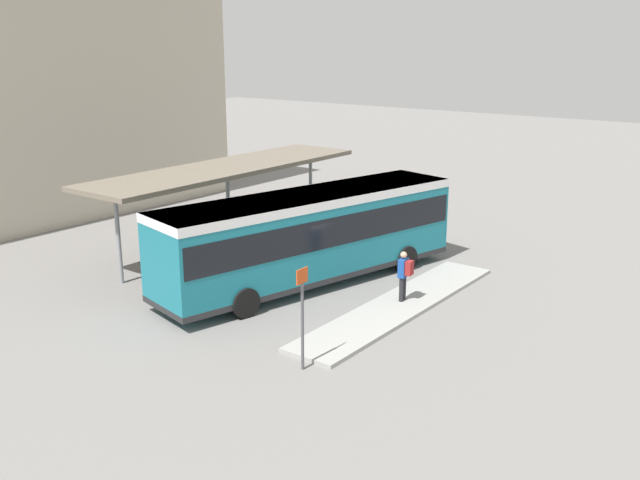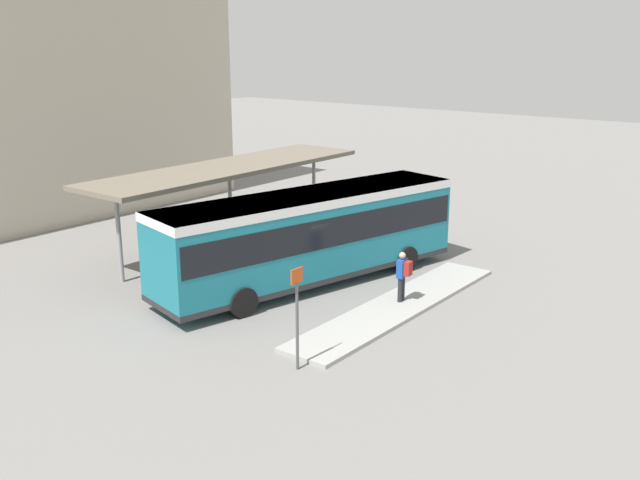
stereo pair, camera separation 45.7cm
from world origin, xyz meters
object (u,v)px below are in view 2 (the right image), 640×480
(pedestrian_waiting, at_px, (403,273))
(platform_sign, at_px, (297,314))
(city_bus, at_px, (310,232))
(potted_planter_far_side, at_px, (347,217))
(bicycle_orange, at_px, (396,223))
(bicycle_green, at_px, (386,218))
(potted_planter_near_shelter, at_px, (250,255))

(pedestrian_waiting, height_order, platform_sign, platform_sign)
(city_bus, height_order, potted_planter_far_side, city_bus)
(bicycle_orange, distance_m, bicycle_green, 0.83)
(bicycle_green, relative_size, potted_planter_near_shelter, 1.36)
(pedestrian_waiting, relative_size, bicycle_green, 0.97)
(city_bus, bearing_deg, bicycle_orange, 23.49)
(platform_sign, bearing_deg, bicycle_green, 24.19)
(bicycle_green, height_order, potted_planter_far_side, potted_planter_far_side)
(pedestrian_waiting, bearing_deg, city_bus, -3.87)
(bicycle_green, bearing_deg, city_bus, 112.73)
(city_bus, height_order, platform_sign, city_bus)
(bicycle_orange, distance_m, potted_planter_near_shelter, 8.53)
(city_bus, xyz_separation_m, potted_planter_far_side, (6.34, 2.97, -1.18))
(pedestrian_waiting, xyz_separation_m, platform_sign, (-5.77, -0.34, 0.48))
(potted_planter_near_shelter, bearing_deg, bicycle_orange, -7.63)
(platform_sign, bearing_deg, potted_planter_near_shelter, 51.97)
(bicycle_orange, relative_size, bicycle_green, 0.90)
(bicycle_green, xyz_separation_m, potted_planter_near_shelter, (-8.80, 0.37, 0.28))
(potted_planter_far_side, bearing_deg, platform_sign, -149.47)
(pedestrian_waiting, distance_m, bicycle_orange, 9.49)
(pedestrian_waiting, relative_size, potted_planter_near_shelter, 1.32)
(city_bus, xyz_separation_m, platform_sign, (-5.59, -4.07, -0.34))
(city_bus, distance_m, bicycle_green, 8.85)
(potted_planter_near_shelter, bearing_deg, pedestrian_waiting, -85.04)
(potted_planter_near_shelter, height_order, platform_sign, platform_sign)
(bicycle_orange, distance_m, platform_sign, 14.80)
(pedestrian_waiting, xyz_separation_m, potted_planter_far_side, (6.17, 6.70, -0.36))
(bicycle_green, distance_m, potted_planter_near_shelter, 8.81)
(city_bus, xyz_separation_m, potted_planter_near_shelter, (-0.37, 2.60, -1.25))
(city_bus, bearing_deg, potted_planter_far_side, 38.26)
(bicycle_orange, height_order, platform_sign, platform_sign)
(bicycle_green, relative_size, platform_sign, 0.61)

